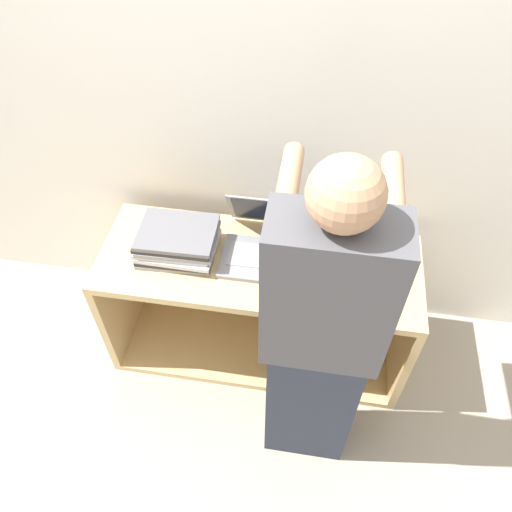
{
  "coord_description": "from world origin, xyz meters",
  "views": [
    {
      "loc": [
        0.21,
        -1.13,
        2.27
      ],
      "look_at": [
        0.0,
        0.18,
        0.78
      ],
      "focal_mm": 35.0,
      "sensor_mm": 36.0,
      "label": 1
    }
  ],
  "objects_px": {
    "laptop_stack_right": "(343,262)",
    "laptop_stack_left": "(178,241)",
    "person": "(320,341)",
    "laptop_open": "(261,243)"
  },
  "relations": [
    {
      "from": "laptop_stack_left",
      "to": "person",
      "type": "bearing_deg",
      "value": -34.5
    },
    {
      "from": "laptop_open",
      "to": "laptop_stack_right",
      "type": "bearing_deg",
      "value": -9.78
    },
    {
      "from": "laptop_stack_left",
      "to": "person",
      "type": "relative_size",
      "value": 0.22
    },
    {
      "from": "laptop_stack_right",
      "to": "laptop_stack_left",
      "type": "bearing_deg",
      "value": 179.94
    },
    {
      "from": "laptop_open",
      "to": "laptop_stack_right",
      "type": "distance_m",
      "value": 0.36
    },
    {
      "from": "laptop_open",
      "to": "laptop_stack_right",
      "type": "relative_size",
      "value": 1.05
    },
    {
      "from": "laptop_stack_left",
      "to": "laptop_stack_right",
      "type": "relative_size",
      "value": 0.99
    },
    {
      "from": "laptop_open",
      "to": "person",
      "type": "height_order",
      "value": "person"
    },
    {
      "from": "laptop_stack_left",
      "to": "laptop_open",
      "type": "bearing_deg",
      "value": 9.63
    },
    {
      "from": "laptop_open",
      "to": "laptop_stack_right",
      "type": "height_order",
      "value": "laptop_open"
    }
  ]
}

